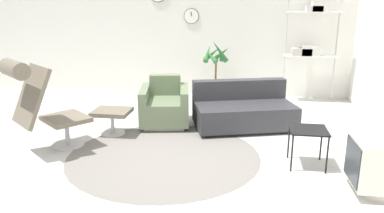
% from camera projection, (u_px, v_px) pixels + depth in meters
% --- Properties ---
extents(ground_plane, '(12.00, 12.00, 0.00)m').
position_uv_depth(ground_plane, '(165.00, 151.00, 4.90)').
color(ground_plane, silver).
extents(wall_back, '(12.00, 0.09, 2.80)m').
position_uv_depth(wall_back, '(198.00, 26.00, 7.61)').
color(wall_back, silver).
rests_on(wall_back, ground_plane).
extents(round_rug, '(2.43, 2.43, 0.01)m').
position_uv_depth(round_rug, '(164.00, 155.00, 4.75)').
color(round_rug, slate).
rests_on(round_rug, ground_plane).
extents(lounge_chair, '(1.01, 1.07, 1.22)m').
position_uv_depth(lounge_chair, '(39.00, 98.00, 4.68)').
color(lounge_chair, '#BCBCC1').
rests_on(lounge_chair, ground_plane).
extents(ottoman, '(0.53, 0.45, 0.37)m').
position_uv_depth(ottoman, '(112.00, 115.00, 5.46)').
color(ottoman, '#BCBCC1').
rests_on(ottoman, ground_plane).
extents(armchair_red, '(0.88, 0.97, 0.74)m').
position_uv_depth(armchair_red, '(165.00, 107.00, 5.93)').
color(armchair_red, silver).
rests_on(armchair_red, ground_plane).
extents(couch_low, '(1.66, 1.23, 0.70)m').
position_uv_depth(couch_low, '(243.00, 111.00, 5.78)').
color(couch_low, black).
rests_on(couch_low, ground_plane).
extents(side_table, '(0.43, 0.43, 0.46)m').
position_uv_depth(side_table, '(308.00, 133.00, 4.36)').
color(side_table, black).
rests_on(side_table, ground_plane).
extents(crt_television, '(0.52, 0.54, 0.57)m').
position_uv_depth(crt_television, '(378.00, 165.00, 3.74)').
color(crt_television, beige).
rests_on(crt_television, ground_plane).
extents(potted_plant, '(0.55, 0.55, 1.22)m').
position_uv_depth(potted_plant, '(216.00, 73.00, 7.23)').
color(potted_plant, brown).
rests_on(potted_plant, ground_plane).
extents(shelf_unit, '(1.00, 0.28, 2.02)m').
position_uv_depth(shelf_unit, '(312.00, 33.00, 7.01)').
color(shelf_unit, '#BCBCC1').
rests_on(shelf_unit, ground_plane).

